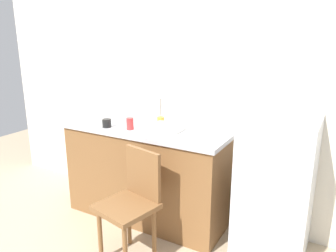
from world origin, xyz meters
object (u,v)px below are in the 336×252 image
cup_orange (161,121)px  cup_black (107,123)px  cup_white (113,119)px  chair (132,201)px  refrigerator (275,187)px  dish_tray (167,127)px  cup_red (130,124)px

cup_orange → cup_black: bearing=-140.9°
cup_white → cup_black: bearing=-71.9°
chair → cup_white: (-0.61, 0.56, 0.46)m
chair → cup_orange: size_ratio=11.81×
chair → cup_orange: cup_orange is taller
cup_orange → cup_black: cup_black is taller
refrigerator → cup_white: refrigerator is taller
dish_tray → cup_orange: bearing=138.7°
cup_red → cup_black: size_ratio=1.30×
cup_orange → refrigerator: bearing=-4.9°
chair → cup_black: cup_black is taller
cup_red → dish_tray: bearing=26.1°
cup_orange → cup_red: bearing=-120.3°
refrigerator → cup_white: size_ratio=15.21×
chair → refrigerator: bearing=45.9°
chair → cup_red: cup_red is taller
chair → dish_tray: 0.74m
cup_red → cup_black: bearing=-169.1°
cup_orange → cup_white: bearing=-160.9°
refrigerator → chair: 1.14m
dish_tray → cup_orange: cup_orange is taller
dish_tray → cup_red: 0.34m
chair → cup_red: 0.73m
cup_black → cup_white: bearing=108.1°
refrigerator → chair: refrigerator is taller
refrigerator → cup_white: (-1.56, -0.06, 0.38)m
dish_tray → chair: bearing=-88.3°
cup_red → cup_white: bearing=157.2°
refrigerator → cup_white: 1.61m
dish_tray → cup_white: cup_white is taller
cup_white → cup_black: cup_black is taller
refrigerator → chair: size_ratio=1.29×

